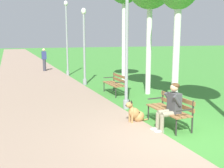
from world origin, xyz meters
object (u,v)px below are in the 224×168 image
object	(u,v)px
park_bench_near	(171,108)
lamp_post_far	(67,38)
dog_shepherd	(136,114)
person_seated_on_near_bench	(171,105)
lamp_post_near	(127,47)
park_bench_mid	(116,82)
pedestrian_distant	(44,60)
lamp_post_mid	(84,46)

from	to	relation	value
park_bench_near	lamp_post_far	distance (m)	10.85
dog_shepherd	lamp_post_far	world-z (taller)	lamp_post_far
person_seated_on_near_bench	lamp_post_far	world-z (taller)	lamp_post_far
person_seated_on_near_bench	lamp_post_near	size ratio (longest dim) A/B	0.31
park_bench_mid	pedestrian_distant	bearing A→B (deg)	101.57
park_bench_mid	lamp_post_far	world-z (taller)	lamp_post_far
park_bench_near	person_seated_on_near_bench	world-z (taller)	person_seated_on_near_bench
dog_shepherd	pedestrian_distant	xyz separation A→B (m)	(-0.88, 12.74, 0.58)
dog_shepherd	pedestrian_distant	distance (m)	12.79
person_seated_on_near_bench	lamp_post_mid	size ratio (longest dim) A/B	0.33
lamp_post_far	pedestrian_distant	distance (m)	3.27
lamp_post_mid	lamp_post_far	distance (m)	3.68
person_seated_on_near_bench	lamp_post_mid	xyz separation A→B (m)	(-0.23, 7.31, 1.31)
dog_shepherd	lamp_post_mid	xyz separation A→B (m)	(0.33, 6.43, 1.73)
park_bench_mid	person_seated_on_near_bench	size ratio (longest dim) A/B	1.20
park_bench_near	pedestrian_distant	size ratio (longest dim) A/B	0.91
dog_shepherd	lamp_post_far	xyz separation A→B (m)	(0.24, 10.09, 2.13)
person_seated_on_near_bench	pedestrian_distant	bearing A→B (deg)	96.03
lamp_post_near	lamp_post_mid	xyz separation A→B (m)	(-0.04, 4.97, -0.09)
lamp_post_near	pedestrian_distant	distance (m)	11.41
person_seated_on_near_bench	pedestrian_distant	xyz separation A→B (m)	(-1.44, 13.61, 0.16)
park_bench_mid	person_seated_on_near_bench	world-z (taller)	person_seated_on_near_bench
pedestrian_distant	park_bench_near	bearing A→B (deg)	-82.96
lamp_post_far	pedestrian_distant	world-z (taller)	lamp_post_far
lamp_post_far	park_bench_mid	bearing A→B (deg)	-83.50
park_bench_near	lamp_post_near	size ratio (longest dim) A/B	0.37
lamp_post_near	lamp_post_far	bearing A→B (deg)	90.90
person_seated_on_near_bench	pedestrian_distant	distance (m)	13.69
park_bench_mid	lamp_post_mid	bearing A→B (deg)	103.25
dog_shepherd	lamp_post_near	world-z (taller)	lamp_post_near
person_seated_on_near_bench	dog_shepherd	size ratio (longest dim) A/B	1.51
pedestrian_distant	lamp_post_far	bearing A→B (deg)	-67.19
park_bench_mid	lamp_post_far	distance (m)	6.63
lamp_post_mid	person_seated_on_near_bench	bearing A→B (deg)	-88.21
park_bench_mid	lamp_post_near	xyz separation A→B (m)	(-0.58, -2.30, 1.57)
person_seated_on_near_bench	lamp_post_far	bearing A→B (deg)	91.67
dog_shepherd	lamp_post_far	size ratio (longest dim) A/B	0.18
person_seated_on_near_bench	pedestrian_distant	world-z (taller)	pedestrian_distant
dog_shepherd	pedestrian_distant	world-z (taller)	pedestrian_distant
lamp_post_near	lamp_post_far	xyz separation A→B (m)	(-0.14, 8.62, 0.32)
park_bench_mid	dog_shepherd	size ratio (longest dim) A/B	1.81
lamp_post_far	pedestrian_distant	size ratio (longest dim) A/B	2.81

